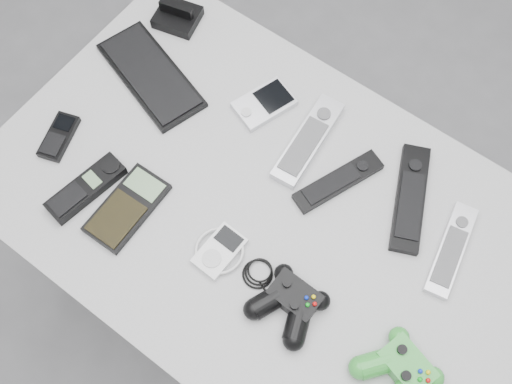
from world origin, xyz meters
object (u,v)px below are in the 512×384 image
Objects in this scene: cordless_handset at (86,188)px; remote_black_a at (338,181)px; desk at (265,220)px; mobile_phone at (59,136)px; remote_black_b at (410,198)px; pda_keyboard at (151,75)px; controller_black at (290,302)px; controller_green at (401,370)px; remote_silver_a at (308,140)px; calculator at (127,208)px; pda at (264,104)px; mp3_player at (219,251)px; remote_silver_b at (451,249)px.

remote_black_a is at bearing 47.77° from cordless_handset.
remote_black_a is (0.09, 0.13, 0.08)m from desk.
cordless_handset is (0.13, -0.05, 0.00)m from mobile_phone.
remote_black_a is 0.15m from remote_black_b.
remote_black_a reaches higher than desk.
pda_keyboard reaches higher than desk.
controller_black is 0.23m from controller_green.
calculator is (-0.20, -0.34, -0.00)m from remote_silver_a.
controller_black is at bearing -28.42° from pda.
remote_black_a is (0.23, -0.06, -0.00)m from pda.
pda_keyboard is 0.26m from pda.
remote_silver_a reaches higher than desk.
controller_green is (0.39, 0.01, 0.01)m from mp3_player.
remote_black_b is 1.62× the size of controller_green.
remote_black_b reaches higher than pda.
remote_black_a is at bearing -27.31° from remote_silver_a.
controller_black reaches higher than mp3_player.
remote_silver_a is 1.14× the size of remote_black_a.
pda is 1.13× the size of mobile_phone.
controller_green is (0.38, -0.12, 0.09)m from desk.
calculator is at bearing -113.73° from remote_black_a.
pda is (-0.14, 0.19, 0.08)m from desk.
cordless_handset is at bearing -41.09° from mobile_phone.
remote_black_b reaches higher than pda_keyboard.
controller_black reaches higher than pda.
controller_green is (0.23, 0.02, 0.00)m from controller_black.
desk is 6.41× the size of calculator.
remote_silver_a is 1.27× the size of calculator.
mobile_phone is 1.06× the size of mp3_player.
remote_silver_a is at bearing 159.71° from controller_green.
remote_black_b is 1.37× the size of cordless_handset.
remote_silver_b reaches higher than mobile_phone.
pda_keyboard is at bearing -141.19° from pda.
pda reaches higher than desk.
calculator is (0.22, -0.04, -0.00)m from mobile_phone.
controller_black reaches higher than remote_black_b.
pda_keyboard is 1.92× the size of controller_green.
mobile_phone is at bearing -177.82° from mp3_player.
remote_silver_b is at bearing 56.43° from controller_black.
calculator is at bearing -27.69° from mobile_phone.
cordless_handset is 0.30m from mp3_player.
remote_black_b reaches higher than mp3_player.
remote_black_b reaches higher than calculator.
desk is 11.01× the size of mp3_player.
mp3_player is at bearing -89.56° from remote_black_a.
cordless_handset is (-0.40, -0.31, 0.00)m from remote_black_a.
pda is 1.21× the size of mp3_player.
controller_green reaches higher than remote_black_a.
remote_silver_b is 0.89× the size of controller_black.
remote_silver_b is 1.81× the size of mobile_phone.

